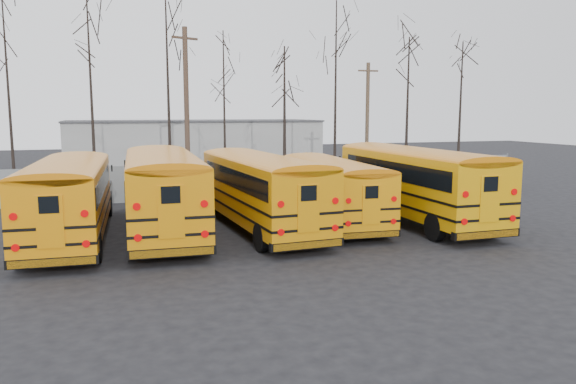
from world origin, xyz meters
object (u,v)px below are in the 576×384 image
object	(u,v)px
bus_b	(162,185)
bus_c	(260,185)
bus_e	(413,178)
bus_a	(69,193)
utility_pole_left	(187,108)
utility_pole_right	(367,122)
bus_d	(331,185)

from	to	relation	value
bus_b	bus_c	distance (m)	3.95
bus_c	bus_e	distance (m)	7.00
bus_a	utility_pole_left	distance (m)	13.95
bus_a	bus_e	xyz separation A→B (m)	(14.39, -0.66, 0.12)
bus_b	bus_c	bearing A→B (deg)	-5.20
bus_a	bus_c	distance (m)	7.41
utility_pole_left	utility_pole_right	xyz separation A→B (m)	(12.41, 0.56, -0.88)
bus_a	bus_c	size ratio (longest dim) A/B	0.99
bus_a	utility_pole_right	distance (m)	22.63
bus_b	bus_e	xyz separation A→B (m)	(10.89, -0.93, 0.00)
bus_a	bus_c	world-z (taller)	bus_c
utility_pole_left	bus_c	bearing A→B (deg)	-109.45
bus_d	bus_e	world-z (taller)	bus_e
bus_b	utility_pole_right	size ratio (longest dim) A/B	1.49
utility_pole_right	bus_e	bearing A→B (deg)	-106.20
utility_pole_left	utility_pole_right	world-z (taller)	utility_pole_left
bus_d	utility_pole_right	size ratio (longest dim) A/B	1.28
bus_c	utility_pole_right	world-z (taller)	utility_pole_right
utility_pole_left	bus_b	bearing A→B (deg)	-127.95
utility_pole_right	utility_pole_left	bearing A→B (deg)	-175.85
bus_a	bus_b	world-z (taller)	bus_b
bus_a	bus_d	xyz separation A→B (m)	(10.80, 0.15, -0.17)
bus_c	bus_d	bearing A→B (deg)	4.22
bus_a	utility_pole_right	world-z (taller)	utility_pole_right
bus_c	utility_pole_left	distance (m)	12.80
bus_b	bus_a	bearing A→B (deg)	-172.68
bus_d	utility_pole_right	distance (m)	14.94
bus_b	bus_e	distance (m)	10.93
bus_e	utility_pole_left	distance (m)	15.42
bus_d	utility_pole_left	xyz separation A→B (m)	(-4.57, 11.90, 3.39)
bus_d	bus_a	bearing A→B (deg)	-175.06
bus_c	bus_e	bearing A→B (deg)	-6.16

